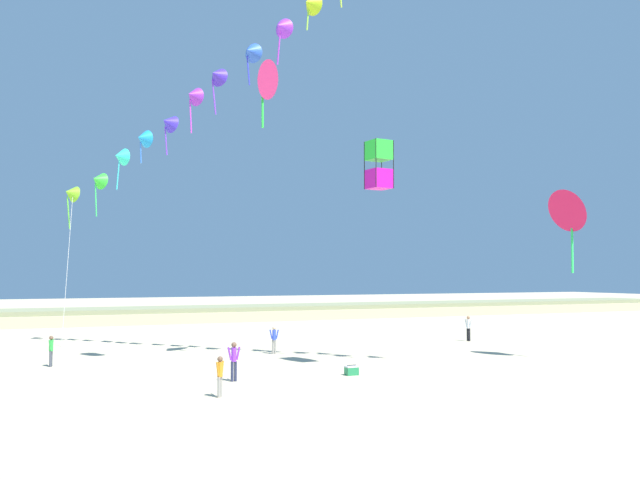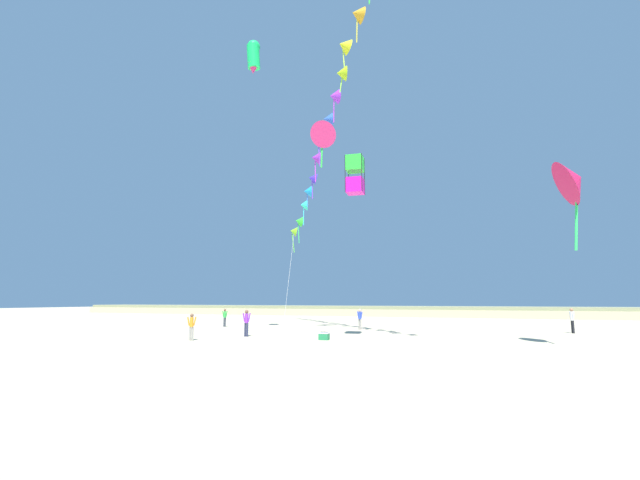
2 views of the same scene
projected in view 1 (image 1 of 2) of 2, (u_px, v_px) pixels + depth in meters
ground_plane at (505, 407)px, 23.27m from camera, size 240.00×240.00×0.00m
dune_ridge at (190, 314)px, 66.84m from camera, size 120.00×8.43×1.40m
person_near_left at (468, 326)px, 46.56m from camera, size 0.29×0.60×1.73m
person_near_right at (51, 349)px, 33.57m from camera, size 0.28×0.52×1.53m
person_mid_center at (274, 338)px, 38.96m from camera, size 0.53×0.33×1.60m
person_far_left at (234, 359)px, 28.96m from camera, size 0.59×0.23×1.67m
person_far_right at (220, 374)px, 25.17m from camera, size 0.43×0.43×1.52m
kite_banner_string at (294, 17)px, 35.92m from camera, size 21.42×30.39×26.91m
large_kite_low_lead at (263, 79)px, 35.85m from camera, size 2.26×2.16×3.70m
large_kite_high_solo at (571, 208)px, 36.35m from camera, size 1.92×2.57×4.76m
large_kite_outer_drift at (379, 165)px, 32.51m from camera, size 1.14×1.14×2.32m
beach_cooler at (352, 370)px, 30.74m from camera, size 0.58×0.41×0.46m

